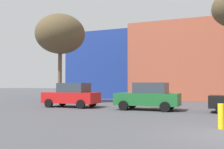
% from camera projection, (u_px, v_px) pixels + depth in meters
% --- Properties ---
extents(parked_car_0, '(4.36, 2.14, 1.89)m').
position_uv_depth(parked_car_0, '(72.00, 95.00, 20.80)').
color(parked_car_0, red).
rests_on(parked_car_0, ground_plane).
extents(parked_car_1, '(4.40, 2.16, 1.91)m').
position_uv_depth(parked_car_1, '(148.00, 96.00, 18.47)').
color(parked_car_1, '#1E662D').
rests_on(parked_car_1, ground_plane).
extents(bare_tree_0, '(4.84, 4.84, 8.65)m').
position_uv_depth(bare_tree_0, '(60.00, 34.00, 25.91)').
color(bare_tree_0, brown).
rests_on(bare_tree_0, ground_plane).
extents(bollard_yellow_0, '(0.24, 0.24, 1.01)m').
position_uv_depth(bollard_yellow_0, '(221.00, 116.00, 10.56)').
color(bollard_yellow_0, yellow).
rests_on(bollard_yellow_0, ground_plane).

